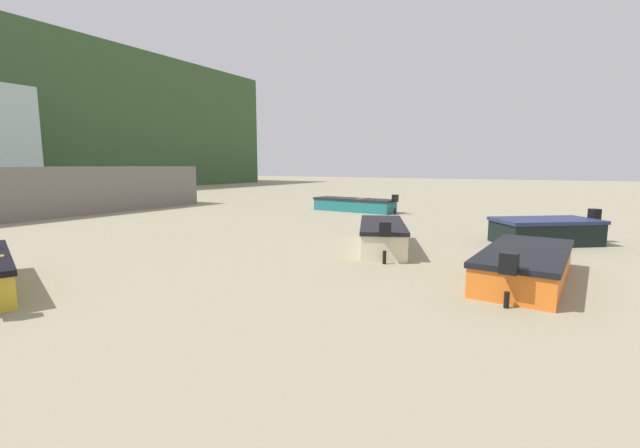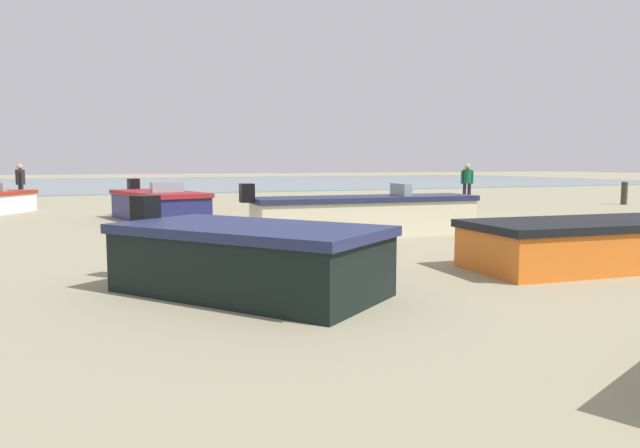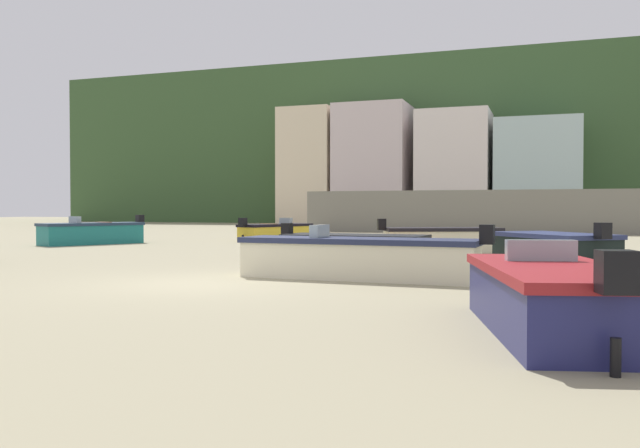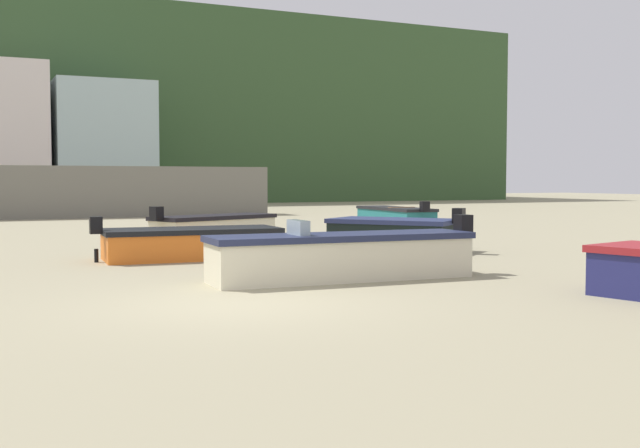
{
  "view_description": "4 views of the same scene",
  "coord_description": "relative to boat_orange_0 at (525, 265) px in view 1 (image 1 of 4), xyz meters",
  "views": [
    {
      "loc": [
        -9.36,
        6.41,
        2.68
      ],
      "look_at": [
        0.2,
        11.99,
        1.14
      ],
      "focal_mm": 23.45,
      "sensor_mm": 36.0,
      "label": 1
    },
    {
      "loc": [
        8.8,
        13.97,
        1.64
      ],
      "look_at": [
        4.36,
        2.95,
        0.41
      ],
      "focal_mm": 32.97,
      "sensor_mm": 36.0,
      "label": 2
    },
    {
      "loc": [
        6.74,
        -11.87,
        1.55
      ],
      "look_at": [
        1.1,
        4.39,
        1.13
      ],
      "focal_mm": 36.98,
      "sensor_mm": 36.0,
      "label": 3
    },
    {
      "loc": [
        -3.9,
        -11.46,
        1.93
      ],
      "look_at": [
        5.62,
        8.9,
        0.66
      ],
      "focal_mm": 43.73,
      "sensor_mm": 36.0,
      "label": 4
    }
  ],
  "objects": [
    {
      "name": "harbor_pier",
      "position": [
        0.46,
        22.94,
        0.93
      ],
      "size": [
        19.97,
        2.4,
        2.64
      ],
      "primitive_type": "cube",
      "color": "slate",
      "rests_on": "ground"
    },
    {
      "name": "boat_orange_0",
      "position": [
        0.0,
        0.0,
        0.0
      ],
      "size": [
        4.57,
        1.97,
        1.07
      ],
      "rotation": [
        0.0,
        0.0,
        4.65
      ],
      "color": "orange",
      "rests_on": "ground"
    },
    {
      "name": "boat_black_2",
      "position": [
        5.63,
        -0.21,
        0.06
      ],
      "size": [
        3.45,
        3.75,
        1.19
      ],
      "rotation": [
        0.0,
        0.0,
        0.65
      ],
      "color": "black",
      "rests_on": "ground"
    },
    {
      "name": "boat_teal_6",
      "position": [
        11.7,
        10.02,
        0.01
      ],
      "size": [
        1.81,
        5.31,
        1.09
      ],
      "rotation": [
        0.0,
        0.0,
        6.21
      ],
      "color": "#216C70",
      "rests_on": "ground"
    },
    {
      "name": "boat_cream_9",
      "position": [
        1.94,
        4.34,
        0.05
      ],
      "size": [
        4.3,
        2.9,
        1.18
      ],
      "rotation": [
        0.0,
        0.0,
        5.12
      ],
      "color": "beige",
      "rests_on": "ground"
    }
  ]
}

